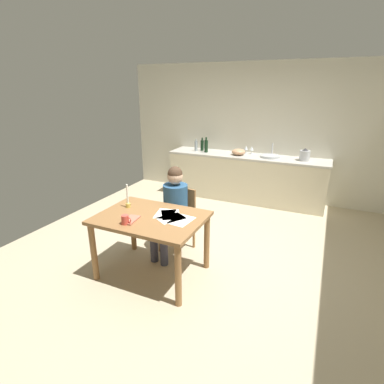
# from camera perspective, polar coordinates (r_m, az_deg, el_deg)

# --- Properties ---
(ground_plane) EXTENTS (5.20, 5.20, 0.04)m
(ground_plane) POSITION_cam_1_polar(r_m,az_deg,el_deg) (4.25, 1.56, -11.31)
(ground_plane) COLOR tan
(wall_back) EXTENTS (5.20, 0.12, 2.60)m
(wall_back) POSITION_cam_1_polar(r_m,az_deg,el_deg) (6.19, 11.38, 11.13)
(wall_back) COLOR beige
(wall_back) RESTS_ON ground
(kitchen_counter) EXTENTS (3.04, 0.64, 0.90)m
(kitchen_counter) POSITION_cam_1_polar(r_m,az_deg,el_deg) (6.03, 10.03, 2.72)
(kitchen_counter) COLOR beige
(kitchen_counter) RESTS_ON ground
(dining_table) EXTENTS (1.21, 0.89, 0.75)m
(dining_table) POSITION_cam_1_polar(r_m,az_deg,el_deg) (3.51, -7.80, -6.24)
(dining_table) COLOR olive
(dining_table) RESTS_ON ground
(chair_at_table) EXTENTS (0.45, 0.45, 0.85)m
(chair_at_table) POSITION_cam_1_polar(r_m,az_deg,el_deg) (4.11, -2.45, -4.68)
(chair_at_table) COLOR olive
(chair_at_table) RESTS_ON ground
(person_seated) EXTENTS (0.38, 0.62, 1.19)m
(person_seated) POSITION_cam_1_polar(r_m,az_deg,el_deg) (3.92, -3.69, -2.67)
(person_seated) COLOR navy
(person_seated) RESTS_ON ground
(coffee_mug) EXTENTS (0.12, 0.08, 0.10)m
(coffee_mug) POSITION_cam_1_polar(r_m,az_deg,el_deg) (3.30, -12.51, -5.14)
(coffee_mug) COLOR #D84C3F
(coffee_mug) RESTS_ON dining_table
(candlestick) EXTENTS (0.06, 0.06, 0.29)m
(candlestick) POSITION_cam_1_polar(r_m,az_deg,el_deg) (3.74, -12.07, -1.65)
(candlestick) COLOR gold
(candlestick) RESTS_ON dining_table
(book_magazine) EXTENTS (0.15, 0.25, 0.02)m
(book_magazine) POSITION_cam_1_polar(r_m,az_deg,el_deg) (3.39, -11.55, -5.20)
(book_magazine) COLOR #B56751
(book_magazine) RESTS_ON dining_table
(paper_letter) EXTENTS (0.34, 0.36, 0.00)m
(paper_letter) POSITION_cam_1_polar(r_m,az_deg,el_deg) (3.48, -4.05, -4.30)
(paper_letter) COLOR white
(paper_letter) RESTS_ON dining_table
(paper_bill) EXTENTS (0.28, 0.34, 0.00)m
(paper_bill) POSITION_cam_1_polar(r_m,az_deg,el_deg) (3.51, -5.12, -4.12)
(paper_bill) COLOR white
(paper_bill) RESTS_ON dining_table
(paper_envelope) EXTENTS (0.24, 0.32, 0.00)m
(paper_envelope) POSITION_cam_1_polar(r_m,az_deg,el_deg) (3.33, -2.00, -5.40)
(paper_envelope) COLOR white
(paper_envelope) RESTS_ON dining_table
(paper_receipt) EXTENTS (0.33, 0.36, 0.00)m
(paper_receipt) POSITION_cam_1_polar(r_m,az_deg,el_deg) (3.39, -3.97, -4.96)
(paper_receipt) COLOR white
(paper_receipt) RESTS_ON dining_table
(sink_unit) EXTENTS (0.36, 0.36, 0.24)m
(sink_unit) POSITION_cam_1_polar(r_m,az_deg,el_deg) (5.83, 14.61, 6.60)
(sink_unit) COLOR #B2B7BC
(sink_unit) RESTS_ON kitchen_counter
(bottle_oil) EXTENTS (0.06, 0.06, 0.24)m
(bottle_oil) POSITION_cam_1_polar(r_m,az_deg,el_deg) (6.21, 0.77, 8.74)
(bottle_oil) COLOR #8C999E
(bottle_oil) RESTS_ON kitchen_counter
(bottle_vinegar) EXTENTS (0.07, 0.07, 0.26)m
(bottle_vinegar) POSITION_cam_1_polar(r_m,az_deg,el_deg) (6.24, 1.94, 8.87)
(bottle_vinegar) COLOR black
(bottle_vinegar) RESTS_ON kitchen_counter
(bottle_wine_red) EXTENTS (0.07, 0.07, 0.30)m
(bottle_wine_red) POSITION_cam_1_polar(r_m,az_deg,el_deg) (6.08, 2.70, 8.72)
(bottle_wine_red) COLOR black
(bottle_wine_red) RESTS_ON kitchen_counter
(mixing_bowl) EXTENTS (0.26, 0.26, 0.12)m
(mixing_bowl) POSITION_cam_1_polar(r_m,az_deg,el_deg) (5.91, 8.80, 7.53)
(mixing_bowl) COLOR tan
(mixing_bowl) RESTS_ON kitchen_counter
(stovetop_kettle) EXTENTS (0.18, 0.18, 0.22)m
(stovetop_kettle) POSITION_cam_1_polar(r_m,az_deg,el_deg) (5.74, 20.59, 6.57)
(stovetop_kettle) COLOR #B7BABF
(stovetop_kettle) RESTS_ON kitchen_counter
(wine_glass_near_sink) EXTENTS (0.07, 0.07, 0.15)m
(wine_glass_near_sink) POSITION_cam_1_polar(r_m,az_deg,el_deg) (6.03, 11.27, 8.10)
(wine_glass_near_sink) COLOR silver
(wine_glass_near_sink) RESTS_ON kitchen_counter
(wine_glass_by_kettle) EXTENTS (0.07, 0.07, 0.15)m
(wine_glass_by_kettle) POSITION_cam_1_polar(r_m,az_deg,el_deg) (6.05, 10.22, 8.21)
(wine_glass_by_kettle) COLOR silver
(wine_glass_by_kettle) RESTS_ON kitchen_counter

